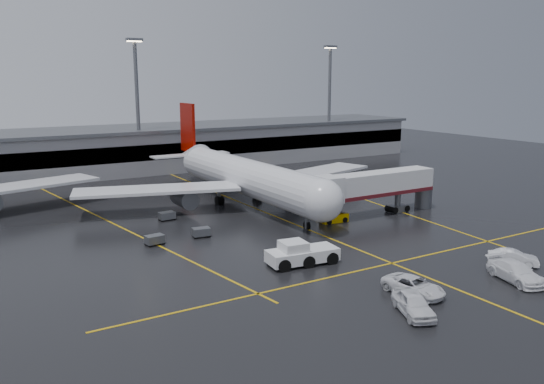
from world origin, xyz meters
TOP-DOWN VIEW (x-y plane):
  - ground at (0.00, 0.00)m, footprint 220.00×220.00m
  - apron_line_centre at (0.00, 0.00)m, footprint 0.25×90.00m
  - apron_line_stop at (0.00, -22.00)m, footprint 60.00×0.25m
  - apron_line_left at (-20.00, 10.00)m, footprint 9.99×69.35m
  - apron_line_right at (18.00, 10.00)m, footprint 7.57×69.64m
  - terminal at (0.00, 47.93)m, footprint 122.00×19.00m
  - light_mast_mid at (-5.00, 42.00)m, footprint 3.00×1.20m
  - light_mast_right at (40.00, 42.00)m, footprint 3.00×1.20m
  - main_airliner at (0.00, 9.70)m, footprint 48.80×45.60m
  - jet_bridge at (11.87, -6.00)m, footprint 19.90×3.40m
  - pushback_tractor at (-8.02, -17.45)m, footprint 7.43×3.82m
  - belt_loader at (4.97, -5.98)m, footprint 3.70×1.94m
  - service_van_a at (-4.14, -29.04)m, footprint 3.42×5.91m
  - service_van_b at (6.18, -31.56)m, footprint 3.98×6.57m
  - service_van_c at (9.87, -28.65)m, footprint 4.31×4.63m
  - service_van_d at (-7.16, -31.98)m, footprint 4.00×5.65m
  - baggage_cart_a at (-12.56, -3.46)m, footprint 2.16×1.56m
  - baggage_cart_b at (-18.28, -3.60)m, footprint 2.15×1.55m
  - baggage_cart_c at (-13.22, 6.06)m, footprint 2.06×1.39m

SIDE VIEW (x-z plane):
  - ground at x=0.00m, z-range 0.00..0.00m
  - apron_line_centre at x=0.00m, z-range 0.00..0.02m
  - apron_line_stop at x=0.00m, z-range 0.00..0.02m
  - apron_line_left at x=-20.00m, z-range 0.00..0.02m
  - apron_line_right at x=18.00m, z-range 0.00..0.02m
  - belt_loader at x=4.97m, z-range -0.57..1.69m
  - baggage_cart_a at x=-12.56m, z-range 0.07..1.19m
  - baggage_cart_b at x=-18.28m, z-range 0.07..1.19m
  - baggage_cart_c at x=-13.22m, z-range 0.07..1.19m
  - service_van_a at x=-4.14m, z-range 0.00..1.55m
  - service_van_c at x=9.87m, z-range 0.00..1.55m
  - service_van_b at x=6.18m, z-range 0.00..1.78m
  - service_van_d at x=-7.16m, z-range 0.00..1.79m
  - pushback_tractor at x=-8.02m, z-range -0.26..2.29m
  - jet_bridge at x=11.87m, z-range 0.91..6.96m
  - main_airliner at x=0.00m, z-range -2.84..11.26m
  - terminal at x=0.00m, z-range 0.02..8.62m
  - light_mast_mid at x=-5.00m, z-range 1.75..27.20m
  - light_mast_right at x=40.00m, z-range 1.75..27.20m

